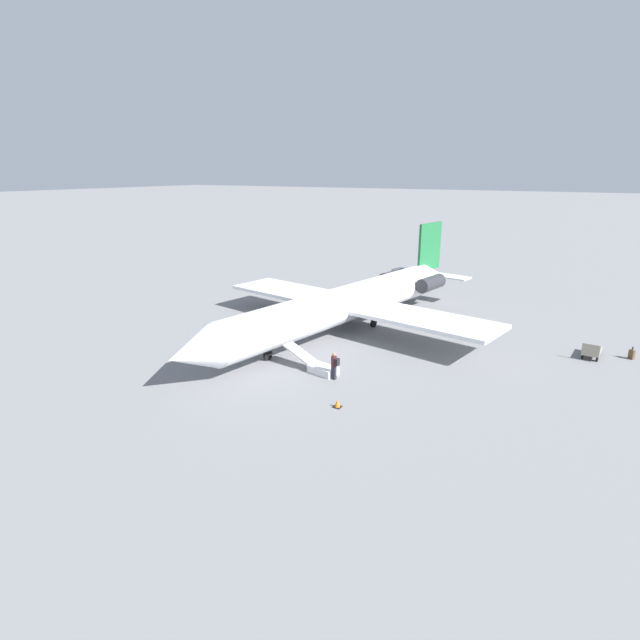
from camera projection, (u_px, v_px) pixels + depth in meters
The scene contains 7 objects.
ground_plane at pixel (342, 331), 40.15m from camera, with size 600.00×600.00×0.00m, color slate.
airplane_main at pixel (350, 302), 40.25m from camera, with size 32.35×24.69×7.57m.
boarding_stairs at pixel (318, 366), 32.01m from camera, with size 1.69×4.13×1.83m.
passenger at pixel (334, 364), 30.70m from camera, with size 0.38×0.56×1.74m.
luggage_cart at pixel (592, 351), 34.50m from camera, with size 2.27×1.25×1.22m.
suitcase at pixel (632, 354), 34.21m from camera, with size 0.39×0.42×0.88m.
traffic_cone_near_stairs at pixel (337, 404), 27.28m from camera, with size 0.43×0.43×0.47m.
Camera 1 is at (33.91, 17.63, 12.48)m, focal length 28.00 mm.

